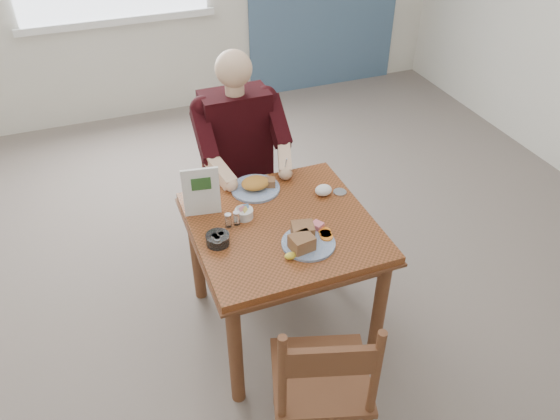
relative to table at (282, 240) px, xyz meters
name	(u,v)px	position (x,y,z in m)	size (l,w,h in m)	color
floor	(282,322)	(0.00, 0.00, -0.64)	(6.00, 6.00, 0.00)	#72665C
lemon_wedge	(290,256)	(-0.06, -0.26, 0.13)	(0.06, 0.04, 0.03)	yellow
napkin	(323,190)	(0.30, 0.15, 0.14)	(0.09, 0.08, 0.06)	white
metal_dish	(340,192)	(0.39, 0.14, 0.12)	(0.07, 0.07, 0.01)	silver
table	(282,240)	(0.00, 0.00, 0.00)	(0.92, 0.92, 0.75)	brown
chair_far	(238,184)	(0.00, 0.80, -0.16)	(0.42, 0.42, 0.95)	brown
chair_near	(322,383)	(-0.11, -0.77, -0.16)	(0.53, 0.53, 0.95)	brown
diner	(240,146)	(0.00, 0.71, 0.17)	(0.53, 0.56, 1.39)	gray
near_plate	(306,239)	(0.05, -0.19, 0.14)	(0.28, 0.27, 0.09)	white
far_plate	(256,185)	(-0.03, 0.33, 0.14)	(0.35, 0.35, 0.07)	white
caddy	(244,213)	(-0.17, 0.11, 0.14)	(0.11, 0.11, 0.07)	white
shakers	(232,219)	(-0.24, 0.07, 0.15)	(0.08, 0.04, 0.08)	white
creamer	(218,239)	(-0.35, -0.04, 0.14)	(0.15, 0.15, 0.05)	white
menu	(201,192)	(-0.36, 0.22, 0.25)	(0.19, 0.04, 0.28)	white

